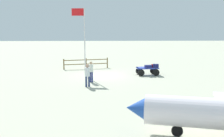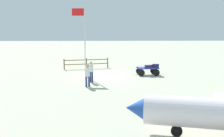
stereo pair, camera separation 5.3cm
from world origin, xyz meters
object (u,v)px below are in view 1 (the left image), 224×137
(suitcase_grey, at_px, (155,66))
(suitcase_navy, at_px, (148,67))
(suitcase_tan, at_px, (156,66))
(worker_lead, at_px, (87,74))
(luggage_cart, at_px, (147,70))
(flagpole, at_px, (83,35))
(worker_trailing, at_px, (91,70))

(suitcase_grey, relative_size, suitcase_navy, 1.00)
(suitcase_grey, distance_m, suitcase_navy, 0.70)
(suitcase_tan, xyz_separation_m, worker_lead, (5.73, 4.10, 0.09))
(luggage_cart, distance_m, suitcase_grey, 0.75)
(suitcase_grey, bearing_deg, flagpole, 4.08)
(luggage_cart, bearing_deg, suitcase_navy, 92.39)
(suitcase_navy, distance_m, worker_lead, 6.49)
(worker_lead, height_order, flagpole, flagpole)
(suitcase_navy, bearing_deg, suitcase_tan, -178.19)
(worker_trailing, xyz_separation_m, flagpole, (0.73, -2.35, 2.57))
(suitcase_grey, bearing_deg, worker_lead, 37.34)
(suitcase_grey, bearing_deg, suitcase_navy, 22.64)
(suitcase_grey, distance_m, flagpole, 6.82)
(suitcase_tan, height_order, flagpole, flagpole)
(suitcase_grey, relative_size, worker_trailing, 0.39)
(worker_lead, xyz_separation_m, flagpole, (0.56, -3.90, 2.57))
(luggage_cart, distance_m, worker_trailing, 5.66)
(suitcase_grey, distance_m, worker_lead, 7.17)
(luggage_cart, distance_m, flagpole, 6.39)
(suitcase_grey, bearing_deg, suitcase_tan, 97.33)
(suitcase_navy, xyz_separation_m, worker_lead, (5.05, 4.08, 0.13))
(luggage_cart, height_order, suitcase_navy, suitcase_navy)
(worker_lead, distance_m, worker_trailing, 1.56)
(worker_trailing, bearing_deg, worker_lead, 83.49)
(suitcase_grey, distance_m, suitcase_tan, 0.25)
(worker_lead, relative_size, worker_trailing, 1.00)
(luggage_cart, distance_m, worker_lead, 6.72)
(luggage_cart, xyz_separation_m, flagpole, (5.59, 0.53, 3.04))
(suitcase_grey, relative_size, flagpole, 0.11)
(suitcase_grey, height_order, suitcase_navy, suitcase_grey)
(suitcase_grey, distance_m, worker_trailing, 6.19)
(suitcase_navy, relative_size, flagpole, 0.11)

